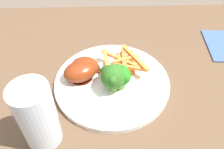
# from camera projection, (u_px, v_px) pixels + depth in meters

# --- Properties ---
(dining_table) EXTENTS (1.28, 0.85, 0.73)m
(dining_table) POSITION_uv_depth(u_px,v_px,m) (117.00, 127.00, 0.57)
(dining_table) COLOR brown
(dining_table) RESTS_ON ground_plane
(dinner_plate) EXTENTS (0.27, 0.27, 0.01)m
(dinner_plate) POSITION_uv_depth(u_px,v_px,m) (112.00, 82.00, 0.55)
(dinner_plate) COLOR white
(dinner_plate) RESTS_ON dining_table
(broccoli_floret_front) EXTENTS (0.05, 0.06, 0.07)m
(broccoli_floret_front) POSITION_uv_depth(u_px,v_px,m) (113.00, 76.00, 0.50)
(broccoli_floret_front) COLOR #7BB248
(broccoli_floret_front) RESTS_ON dinner_plate
(broccoli_floret_middle) EXTENTS (0.04, 0.05, 0.06)m
(broccoli_floret_middle) POSITION_uv_depth(u_px,v_px,m) (122.00, 76.00, 0.50)
(broccoli_floret_middle) COLOR #79A151
(broccoli_floret_middle) RESTS_ON dinner_plate
(carrot_fries_pile) EXTENTS (0.11, 0.11, 0.04)m
(carrot_fries_pile) POSITION_uv_depth(u_px,v_px,m) (123.00, 62.00, 0.56)
(carrot_fries_pile) COLOR orange
(carrot_fries_pile) RESTS_ON dinner_plate
(chicken_drumstick_near) EXTENTS (0.13, 0.09, 0.04)m
(chicken_drumstick_near) POSITION_uv_depth(u_px,v_px,m) (82.00, 71.00, 0.54)
(chicken_drumstick_near) COLOR #571A0A
(chicken_drumstick_near) RESTS_ON dinner_plate
(chicken_drumstick_far) EXTENTS (0.12, 0.05, 0.04)m
(chicken_drumstick_far) POSITION_uv_depth(u_px,v_px,m) (87.00, 66.00, 0.55)
(chicken_drumstick_far) COLOR #5B1C0B
(chicken_drumstick_far) RESTS_ON dinner_plate
(water_glass) EXTENTS (0.07, 0.07, 0.14)m
(water_glass) POSITION_uv_depth(u_px,v_px,m) (37.00, 116.00, 0.40)
(water_glass) COLOR silver
(water_glass) RESTS_ON dining_table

